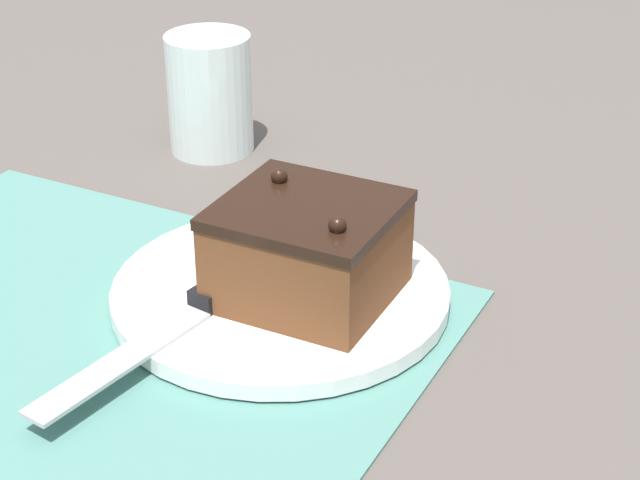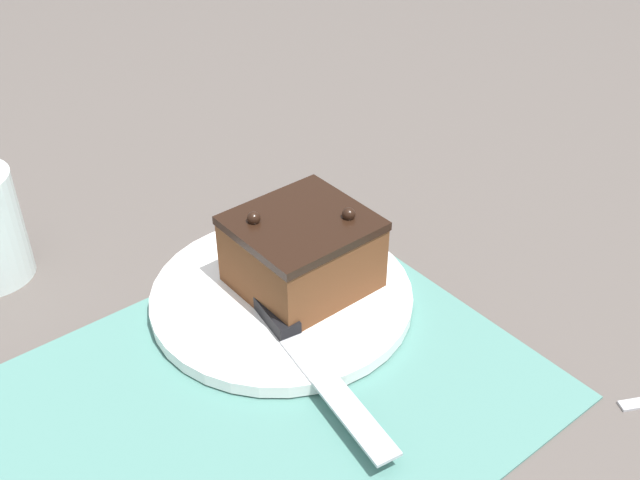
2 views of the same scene
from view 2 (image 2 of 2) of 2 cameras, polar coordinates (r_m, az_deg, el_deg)
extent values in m
plane|color=#544C47|center=(0.61, -5.65, -12.73)|extent=(3.00, 3.00, 0.00)
cube|color=slate|center=(0.61, -5.66, -12.61)|extent=(0.46, 0.34, 0.00)
cylinder|color=white|center=(0.69, -2.93, -4.28)|extent=(0.24, 0.24, 0.01)
cube|color=brown|center=(0.68, -1.37, -1.18)|extent=(0.12, 0.11, 0.06)
cube|color=black|center=(0.66, -1.41, 1.28)|extent=(0.12, 0.11, 0.01)
sphere|color=black|center=(0.65, -5.07, 1.67)|extent=(0.01, 0.01, 0.01)
sphere|color=black|center=(0.66, 2.20, 1.99)|extent=(0.01, 0.01, 0.01)
cube|color=black|center=(0.66, -3.63, -5.36)|extent=(0.03, 0.07, 0.01)
cube|color=#B7BABF|center=(0.59, 1.26, -11.65)|extent=(0.04, 0.15, 0.00)
camera|label=1|loc=(0.64, 65.10, 12.03)|focal=60.00mm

